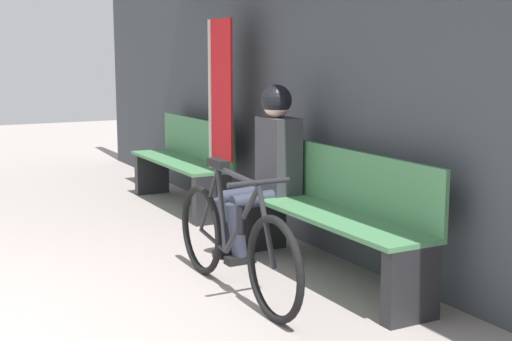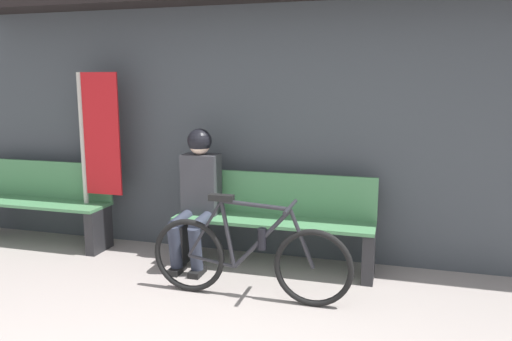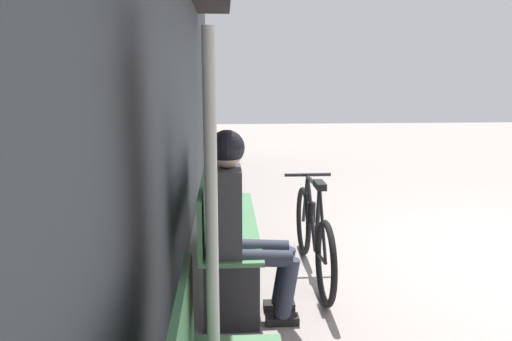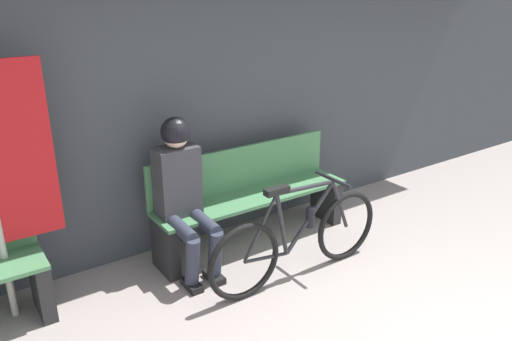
{
  "view_description": "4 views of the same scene",
  "coord_description": "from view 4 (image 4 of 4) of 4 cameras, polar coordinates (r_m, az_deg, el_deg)",
  "views": [
    {
      "loc": [
        3.78,
        -0.1,
        1.52
      ],
      "look_at": [
        -0.25,
        2.04,
        0.76
      ],
      "focal_mm": 50.0,
      "sensor_mm": 36.0,
      "label": 1
    },
    {
      "loc": [
        0.98,
        -1.79,
        1.71
      ],
      "look_at": [
        -0.16,
        2.2,
        0.97
      ],
      "focal_mm": 35.0,
      "sensor_mm": 36.0,
      "label": 2
    },
    {
      "loc": [
        -3.94,
        2.51,
        1.65
      ],
      "look_at": [
        -0.11,
        2.28,
        0.89
      ],
      "focal_mm": 35.0,
      "sensor_mm": 36.0,
      "label": 3
    },
    {
      "loc": [
        -2.36,
        -0.88,
        2.25
      ],
      "look_at": [
        -0.32,
        2.11,
        0.88
      ],
      "focal_mm": 35.0,
      "sensor_mm": 36.0,
      "label": 4
    }
  ],
  "objects": [
    {
      "name": "banner_pole",
      "position": [
        3.66,
        -26.06,
        0.35
      ],
      "size": [
        0.45,
        0.05,
        1.81
      ],
      "color": "#B7B2A8",
      "rests_on": "ground_plane"
    },
    {
      "name": "storefront_wall",
      "position": [
        4.51,
        -2.53,
        13.31
      ],
      "size": [
        12.0,
        0.56,
        3.2
      ],
      "color": "#3D4247",
      "rests_on": "ground_plane"
    },
    {
      "name": "bicycle",
      "position": [
        3.99,
        4.94,
        -7.78
      ],
      "size": [
        1.65,
        0.4,
        0.84
      ],
      "color": "black",
      "rests_on": "ground_plane"
    },
    {
      "name": "park_bench_near",
      "position": [
        4.49,
        -0.67,
        -3.18
      ],
      "size": [
        1.84,
        0.42,
        0.87
      ],
      "color": "#477F51",
      "rests_on": "ground_plane"
    },
    {
      "name": "person_seated",
      "position": [
        3.96,
        -8.42,
        -1.8
      ],
      "size": [
        0.34,
        0.6,
        1.29
      ],
      "color": "#2D3342",
      "rests_on": "ground_plane"
    }
  ]
}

